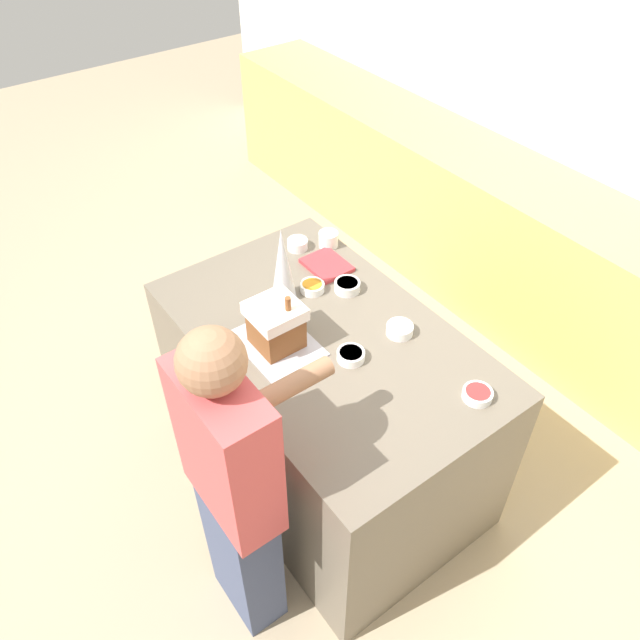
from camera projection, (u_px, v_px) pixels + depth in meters
ground_plane at (324, 463)px, 3.24m from camera, size 12.00×12.00×0.00m
wall_back at (635, 124)px, 3.24m from camera, size 8.00×0.05×2.60m
back_cabinet_block at (554, 273)px, 3.66m from camera, size 6.00×0.60×0.94m
kitchen_island at (325, 406)px, 2.93m from camera, size 1.53×0.94×0.92m
baking_tray at (277, 344)px, 2.57m from camera, size 0.36×0.28×0.01m
gingerbread_house at (276, 324)px, 2.50m from camera, size 0.20×0.20×0.26m
decorative_tree at (282, 265)px, 2.67m from camera, size 0.11×0.11×0.37m
candy_bowl_beside_tree at (400, 329)px, 2.61m from camera, size 0.11×0.11×0.04m
candy_bowl_far_left at (298, 244)px, 3.06m from camera, size 0.10×0.10×0.05m
candy_bowl_far_right at (347, 286)px, 2.82m from camera, size 0.12×0.12×0.05m
candy_bowl_near_tray_left at (312, 287)px, 2.82m from camera, size 0.11×0.11×0.04m
candy_bowl_behind_tray at (351, 355)px, 2.50m from camera, size 0.11×0.11×0.04m
candy_bowl_near_tray_right at (478, 394)px, 2.35m from camera, size 0.12×0.12×0.04m
cookbook at (327, 265)px, 2.96m from camera, size 0.22×0.18×0.02m
mug at (328, 239)px, 3.07m from camera, size 0.10×0.10×0.08m
person at (234, 491)px, 2.18m from camera, size 0.41×0.52×1.58m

